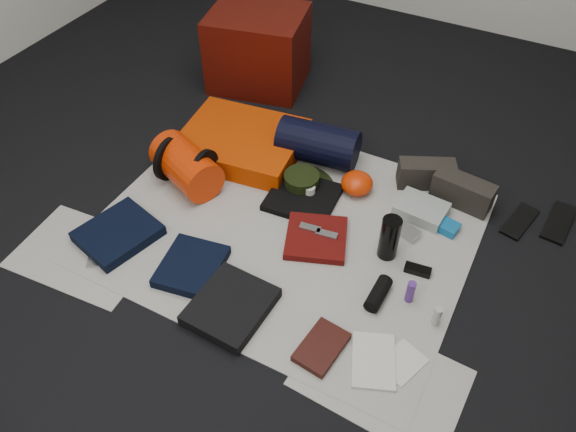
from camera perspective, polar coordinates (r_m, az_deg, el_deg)
The scene contains 37 objects.
floor at distance 2.54m, azimuth -0.17°, elevation -1.30°, with size 4.50×4.50×0.02m, color black.
newspaper_mat at distance 2.54m, azimuth -0.17°, elevation -1.10°, with size 1.60×1.30×0.01m, color beige.
newspaper_sheet_front_left at distance 2.58m, azimuth -20.02°, elevation -3.65°, with size 0.58×0.40×0.00m, color beige.
newspaper_sheet_front_right at distance 2.12m, azimuth 9.44°, elevation -15.92°, with size 0.58×0.40×0.00m, color beige.
red_cabinet at distance 3.36m, azimuth -3.05°, elevation 16.59°, with size 0.52×0.43×0.43m, color #4B0C05.
sleeping_pad at distance 2.91m, azimuth -4.73°, elevation 7.51°, with size 0.59×0.49×0.11m, color #C63702.
stuff_sack at distance 2.72m, azimuth -10.29°, elevation 5.03°, with size 0.21×0.21×0.35m, color red.
sack_strap_left at distance 2.77m, azimuth -12.00°, elevation 5.71°, with size 0.22×0.22×0.03m, color black.
sack_strap_right at distance 2.67m, azimuth -8.56°, elevation 4.48°, with size 0.22×0.22×0.03m, color black.
navy_duffel at distance 2.81m, azimuth 3.08°, elevation 7.37°, with size 0.21×0.21×0.39m, color black.
boonie_brim at distance 2.71m, azimuth 1.38°, elevation 2.94°, with size 0.32×0.32×0.01m, color black.
boonie_crown at distance 2.68m, azimuth 1.39°, elevation 3.59°, with size 0.17×0.17×0.07m, color black.
hiking_boot_left at distance 2.77m, azimuth 13.85°, elevation 4.19°, with size 0.27×0.10×0.13m, color #2A2621.
hiking_boot_right at distance 2.72m, azimuth 17.31°, elevation 2.38°, with size 0.28×0.10×0.14m, color #2A2621.
flip_flop_left at distance 2.76m, azimuth 22.47°, elevation -0.50°, with size 0.09×0.24×0.01m, color black.
flip_flop_right at distance 2.83m, azimuth 25.80°, elevation -0.59°, with size 0.10×0.27×0.01m, color black.
trousers_navy_a at distance 2.58m, azimuth -16.87°, elevation -1.70°, with size 0.28×0.32×0.05m, color black.
trousers_navy_b at distance 2.39m, azimuth -9.78°, elevation -5.07°, with size 0.24×0.28×0.04m, color black.
trousers_charcoal at distance 2.24m, azimuth -5.83°, elevation -9.10°, with size 0.28×0.32×0.05m, color black.
black_tshirt at distance 2.64m, azimuth 1.52°, elevation 1.91°, with size 0.31×0.29×0.03m, color black.
red_shirt at distance 2.46m, azimuth 2.88°, elevation -2.24°, with size 0.26×0.26×0.03m, color #540B09.
orange_stuff_sack at distance 2.68m, azimuth 7.02°, elevation 3.33°, with size 0.15×0.15×0.10m, color red.
first_aid_pouch at distance 2.64m, azimuth 13.37°, elevation 0.66°, with size 0.22×0.17×0.06m, color gray.
water_bottle at distance 2.38m, azimuth 10.26°, elevation -2.19°, with size 0.08×0.08×0.21m, color black.
speaker at distance 2.28m, azimuth 9.16°, elevation -7.79°, with size 0.06×0.06×0.16m, color black.
compact_camera at distance 2.54m, azimuth 12.13°, elevation -1.61°, with size 0.10×0.06×0.04m, color #B6B6BB.
cyan_case at distance 2.60m, azimuth 15.60°, elevation -0.95°, with size 0.12×0.08×0.04m, color #0F5E97.
toiletry_purple at distance 2.29m, azimuth 12.33°, elevation -7.52°, with size 0.04×0.04×0.10m, color #4F277F.
toiletry_clear at distance 2.25m, azimuth 14.89°, elevation -9.81°, with size 0.03×0.03×0.09m, color #A8ACA7.
paperback_book at distance 2.14m, azimuth 3.42°, elevation -13.14°, with size 0.14×0.21×0.03m, color black.
map_booklet at distance 2.14m, azimuth 8.68°, elevation -14.32°, with size 0.16×0.23×0.01m, color silver.
map_printout at distance 2.16m, azimuth 11.52°, elevation -14.36°, with size 0.13×0.16×0.01m, color silver.
sunglasses at distance 2.41m, azimuth 13.04°, elevation -5.35°, with size 0.11×0.04×0.03m, color black.
key_cluster at distance 2.53m, azimuth -18.88°, elevation -4.31°, with size 0.07×0.07×0.01m, color #B6B6BB.
tape_roll at distance 2.64m, azimuth 2.22°, elevation 2.69°, with size 0.05×0.05×0.04m, color silver.
energy_bar_a at distance 2.47m, azimuth 2.27°, elevation -1.23°, with size 0.10×0.04×0.01m, color #B6B6BB.
energy_bar_b at distance 2.45m, azimuth 3.95°, elevation -1.87°, with size 0.10×0.04×0.01m, color #B6B6BB.
Camera 1 is at (0.81, -1.53, 1.85)m, focal length 35.00 mm.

